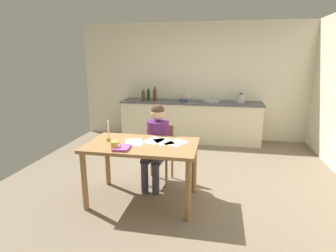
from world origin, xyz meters
TOP-DOWN VIEW (x-y plane):
  - ground_plane at (0.00, 0.00)m, footprint 5.20×5.20m
  - wall_back at (0.00, 2.60)m, footprint 5.20×0.12m
  - kitchen_counter at (0.00, 2.24)m, footprint 3.09×0.64m
  - dining_table at (-0.30, -0.58)m, footprint 1.39×0.82m
  - chair_at_table at (-0.22, 0.07)m, footprint 0.43×0.43m
  - person_seated at (-0.23, -0.07)m, footprint 0.34×0.61m
  - coffee_mug at (-0.56, -0.85)m, footprint 0.13×0.09m
  - candlestick at (-0.76, -0.56)m, footprint 0.06×0.06m
  - book_magazine at (-0.48, -0.83)m, footprint 0.19×0.24m
  - paper_letter at (-0.18, -0.42)m, footprint 0.29×0.35m
  - paper_bill at (-0.42, -0.54)m, footprint 0.30×0.35m
  - paper_envelope at (-0.05, -0.44)m, footprint 0.34×0.36m
  - paper_receipt at (0.11, -0.47)m, footprint 0.32×0.36m
  - sink_unit at (0.46, 2.24)m, footprint 0.36×0.36m
  - bottle_oil at (-1.07, 2.17)m, footprint 0.08×0.08m
  - bottle_vinegar at (-0.97, 2.28)m, footprint 0.07×0.07m
  - bottle_wine_red at (-0.82, 2.21)m, footprint 0.06×0.06m
  - bottle_sauce at (-0.79, 2.16)m, footprint 0.08×0.08m
  - mixing_bowl at (-0.15, 2.28)m, footprint 0.22×0.22m
  - stovetop_kettle at (1.07, 2.24)m, footprint 0.18×0.18m
  - wine_glass_near_sink at (0.06, 2.39)m, footprint 0.07×0.07m
  - wine_glass_by_kettle at (-0.04, 2.39)m, footprint 0.07×0.07m
  - wine_glass_back_left at (-0.14, 2.39)m, footprint 0.07×0.07m
  - teacup_on_counter at (-0.13, 2.09)m, footprint 0.11×0.08m

SIDE VIEW (x-z plane):
  - ground_plane at x=0.00m, z-range -0.04..0.00m
  - kitchen_counter at x=0.00m, z-range 0.00..0.90m
  - chair_at_table at x=-0.22m, z-range 0.05..0.90m
  - dining_table at x=-0.30m, z-range 0.28..1.06m
  - person_seated at x=-0.23m, z-range 0.08..1.28m
  - paper_letter at x=-0.18m, z-range 0.78..0.78m
  - paper_bill at x=-0.42m, z-range 0.78..0.78m
  - paper_envelope at x=-0.05m, z-range 0.78..0.78m
  - paper_receipt at x=0.11m, z-range 0.78..0.78m
  - book_magazine at x=-0.48m, z-range 0.78..0.81m
  - coffee_mug at x=-0.56m, z-range 0.78..0.88m
  - candlestick at x=-0.76m, z-range 0.72..1.00m
  - sink_unit at x=0.46m, z-range 0.80..1.04m
  - teacup_on_counter at x=-0.13m, z-range 0.90..0.99m
  - mixing_bowl at x=-0.15m, z-range 0.90..1.00m
  - stovetop_kettle at x=1.07m, z-range 0.89..1.11m
  - bottle_oil at x=-1.07m, z-range 0.88..1.13m
  - wine_glass_near_sink at x=0.06m, z-range 0.93..1.09m
  - wine_glass_by_kettle at x=-0.04m, z-range 0.93..1.09m
  - wine_glass_back_left at x=-0.14m, z-range 0.93..1.09m
  - bottle_wine_red at x=-0.82m, z-range 0.88..1.14m
  - bottle_vinegar at x=-0.97m, z-range 0.88..1.15m
  - bottle_sauce at x=-0.79m, z-range 0.88..1.19m
  - wall_back at x=0.00m, z-range 0.00..2.60m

